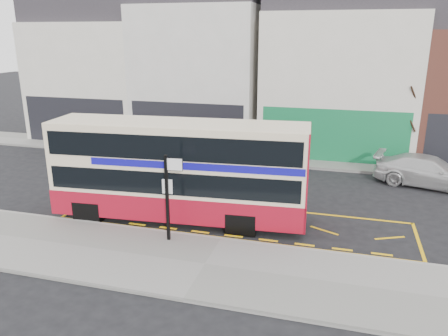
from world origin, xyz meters
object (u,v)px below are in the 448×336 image
(car_grey, at_px, (247,155))
(bus_stop_post, at_px, (169,190))
(car_silver, at_px, (86,147))
(street_tree_left, at_px, (54,89))
(car_white, at_px, (429,172))
(street_tree_right, at_px, (412,95))
(double_decker_bus, at_px, (180,170))

(car_grey, bearing_deg, bus_stop_post, 169.58)
(car_silver, bearing_deg, street_tree_left, 66.44)
(car_white, bearing_deg, street_tree_right, 25.26)
(double_decker_bus, distance_m, car_silver, 11.54)
(car_grey, height_order, street_tree_right, street_tree_right)
(street_tree_left, height_order, street_tree_right, street_tree_right)
(car_silver, relative_size, street_tree_right, 0.64)
(car_grey, height_order, car_white, car_white)
(double_decker_bus, distance_m, street_tree_left, 17.42)
(bus_stop_post, height_order, street_tree_right, street_tree_right)
(double_decker_bus, distance_m, car_grey, 8.02)
(double_decker_bus, relative_size, car_silver, 2.71)
(car_white, relative_size, street_tree_right, 0.87)
(bus_stop_post, height_order, car_grey, bus_stop_post)
(car_silver, relative_size, car_white, 0.73)
(bus_stop_post, distance_m, car_grey, 10.05)
(car_grey, height_order, street_tree_left, street_tree_left)
(car_silver, bearing_deg, double_decker_bus, -113.07)
(car_white, height_order, street_tree_right, street_tree_right)
(double_decker_bus, height_order, street_tree_right, street_tree_right)
(bus_stop_post, distance_m, car_white, 13.71)
(bus_stop_post, bearing_deg, car_grey, 80.41)
(street_tree_left, xyz_separation_m, street_tree_right, (23.19, -0.23, 0.44))
(double_decker_bus, height_order, car_white, double_decker_bus)
(car_silver, xyz_separation_m, street_tree_left, (-4.58, 3.75, 2.95))
(car_silver, height_order, street_tree_left, street_tree_left)
(bus_stop_post, relative_size, street_tree_left, 0.60)
(bus_stop_post, distance_m, street_tree_right, 15.94)
(car_silver, bearing_deg, street_tree_right, -63.59)
(double_decker_bus, height_order, car_silver, double_decker_bus)
(bus_stop_post, distance_m, street_tree_left, 19.11)
(street_tree_right, bearing_deg, street_tree_left, 179.43)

